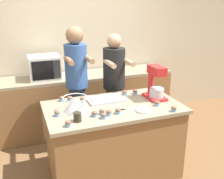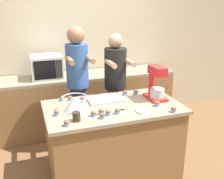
# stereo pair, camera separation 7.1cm
# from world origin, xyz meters

# --- Properties ---
(ground_plane) EXTENTS (16.00, 16.00, 0.00)m
(ground_plane) POSITION_xyz_m (0.00, 0.00, 0.00)
(ground_plane) COLOR brown
(back_wall) EXTENTS (10.00, 0.06, 2.70)m
(back_wall) POSITION_xyz_m (0.00, 1.65, 1.35)
(back_wall) COLOR beige
(back_wall) RESTS_ON ground_plane
(island_counter) EXTENTS (1.53, 0.86, 0.88)m
(island_counter) POSITION_xyz_m (0.00, 0.00, 0.44)
(island_counter) COLOR olive
(island_counter) RESTS_ON ground_plane
(back_counter) EXTENTS (2.80, 0.60, 0.91)m
(back_counter) POSITION_xyz_m (0.00, 1.30, 0.46)
(back_counter) COLOR olive
(back_counter) RESTS_ON ground_plane
(person_left) EXTENTS (0.31, 0.48, 1.72)m
(person_left) POSITION_xyz_m (-0.26, 0.67, 0.93)
(person_left) COLOR #33384C
(person_left) RESTS_ON ground_plane
(person_right) EXTENTS (0.32, 0.49, 1.60)m
(person_right) POSITION_xyz_m (0.27, 0.67, 0.85)
(person_right) COLOR brown
(person_right) RESTS_ON ground_plane
(stand_mixer) EXTENTS (0.20, 0.30, 0.40)m
(stand_mixer) POSITION_xyz_m (0.56, 0.05, 1.06)
(stand_mixer) COLOR red
(stand_mixer) RESTS_ON island_counter
(mixing_bowl) EXTENTS (0.28, 0.28, 0.16)m
(mixing_bowl) POSITION_xyz_m (-0.43, 0.01, 0.97)
(mixing_bowl) COLOR #BCBCC1
(mixing_bowl) RESTS_ON island_counter
(baking_tray) EXTENTS (0.43, 0.24, 0.04)m
(baking_tray) POSITION_xyz_m (-0.02, 0.17, 0.90)
(baking_tray) COLOR #BCBCC1
(baking_tray) RESTS_ON island_counter
(microwave_oven) EXTENTS (0.44, 0.40, 0.34)m
(microwave_oven) POSITION_xyz_m (-0.60, 1.30, 1.08)
(microwave_oven) COLOR silver
(microwave_oven) RESTS_ON back_counter
(drinking_glass) EXTENTS (0.08, 0.08, 0.09)m
(drinking_glass) POSITION_xyz_m (-0.47, -0.25, 0.93)
(drinking_glass) COLOR #332D1E
(drinking_glass) RESTS_ON island_counter
(small_plate) EXTENTS (0.16, 0.16, 0.02)m
(small_plate) POSITION_xyz_m (0.25, -0.26, 0.89)
(small_plate) COLOR white
(small_plate) RESTS_ON island_counter
(knife) EXTENTS (0.22, 0.08, 0.01)m
(knife) POSITION_xyz_m (0.09, -0.16, 0.89)
(knife) COLOR #BCBCC1
(knife) RESTS_ON island_counter
(cupcake_0) EXTENTS (0.06, 0.06, 0.06)m
(cupcake_0) POSITION_xyz_m (0.41, 0.28, 0.91)
(cupcake_0) COLOR #759EC6
(cupcake_0) RESTS_ON island_counter
(cupcake_1) EXTENTS (0.06, 0.06, 0.06)m
(cupcake_1) POSITION_xyz_m (-0.21, -0.28, 0.91)
(cupcake_1) COLOR #759EC6
(cupcake_1) RESTS_ON island_counter
(cupcake_2) EXTENTS (0.06, 0.06, 0.06)m
(cupcake_2) POSITION_xyz_m (-0.29, 0.24, 0.91)
(cupcake_2) COLOR #759EC6
(cupcake_2) RESTS_ON island_counter
(cupcake_3) EXTENTS (0.06, 0.06, 0.06)m
(cupcake_3) POSITION_xyz_m (-0.58, -0.33, 0.91)
(cupcake_3) COLOR #759EC6
(cupcake_3) RESTS_ON island_counter
(cupcake_4) EXTENTS (0.06, 0.06, 0.06)m
(cupcake_4) POSITION_xyz_m (-0.28, -0.20, 0.91)
(cupcake_4) COLOR #759EC6
(cupcake_4) RESTS_ON island_counter
(cupcake_5) EXTENTS (0.06, 0.06, 0.06)m
(cupcake_5) POSITION_xyz_m (0.46, -0.17, 0.91)
(cupcake_5) COLOR #759EC6
(cupcake_5) RESTS_ON island_counter
(cupcake_6) EXTENTS (0.06, 0.06, 0.06)m
(cupcake_6) POSITION_xyz_m (-0.43, 0.32, 0.91)
(cupcake_6) COLOR #759EC6
(cupcake_6) RESTS_ON island_counter
(cupcake_7) EXTENTS (0.06, 0.06, 0.06)m
(cupcake_7) POSITION_xyz_m (-0.03, -0.22, 0.91)
(cupcake_7) COLOR #759EC6
(cupcake_7) RESTS_ON island_counter
(cupcake_8) EXTENTS (0.06, 0.06, 0.06)m
(cupcake_8) POSITION_xyz_m (0.55, -0.38, 0.91)
(cupcake_8) COLOR #759EC6
(cupcake_8) RESTS_ON island_counter
(cupcake_9) EXTENTS (0.06, 0.06, 0.06)m
(cupcake_9) POSITION_xyz_m (-0.19, -0.18, 0.91)
(cupcake_9) COLOR #759EC6
(cupcake_9) RESTS_ON island_counter
(cupcake_10) EXTENTS (0.06, 0.06, 0.06)m
(cupcake_10) POSITION_xyz_m (0.26, 0.28, 0.91)
(cupcake_10) COLOR #759EC6
(cupcake_10) RESTS_ON island_counter
(cupcake_11) EXTENTS (0.06, 0.06, 0.06)m
(cupcake_11) POSITION_xyz_m (-0.64, -0.06, 0.91)
(cupcake_11) COLOR #759EC6
(cupcake_11) RESTS_ON island_counter
(cupcake_12) EXTENTS (0.06, 0.06, 0.06)m
(cupcake_12) POSITION_xyz_m (-0.52, 0.35, 0.91)
(cupcake_12) COLOR #759EC6
(cupcake_12) RESTS_ON island_counter
(cupcake_13) EXTENTS (0.06, 0.06, 0.06)m
(cupcake_13) POSITION_xyz_m (-0.13, -0.22, 0.91)
(cupcake_13) COLOR #759EC6
(cupcake_13) RESTS_ON island_counter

